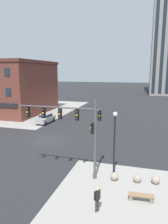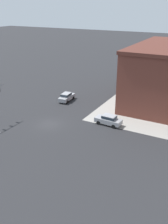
% 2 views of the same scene
% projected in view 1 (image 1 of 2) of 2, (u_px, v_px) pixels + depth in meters
% --- Properties ---
extents(ground_plane, '(320.00, 320.00, 0.00)m').
position_uv_depth(ground_plane, '(47.00, 140.00, 28.08)').
color(ground_plane, '#262628').
extents(sidewalk_far_corner, '(32.00, 32.00, 0.02)m').
position_uv_depth(sidewalk_far_corner, '(10.00, 108.00, 52.45)').
color(sidewalk_far_corner, gray).
rests_on(sidewalk_far_corner, ground).
extents(traffic_signal_main, '(7.24, 2.09, 6.79)m').
position_uv_depth(traffic_signal_main, '(75.00, 125.00, 17.84)').
color(traffic_signal_main, '#4C4C51').
rests_on(traffic_signal_main, ground).
extents(bollard_sphere_curb_a, '(0.68, 0.68, 0.68)m').
position_uv_depth(bollard_sphere_curb_a, '(114.00, 176.00, 17.69)').
color(bollard_sphere_curb_a, gray).
rests_on(bollard_sphere_curb_a, ground).
extents(bollard_sphere_curb_b, '(0.68, 0.68, 0.68)m').
position_uv_depth(bollard_sphere_curb_b, '(137.00, 178.00, 17.35)').
color(bollard_sphere_curb_b, gray).
rests_on(bollard_sphere_curb_b, ground).
extents(bollard_sphere_curb_c, '(0.68, 0.68, 0.68)m').
position_uv_depth(bollard_sphere_curb_c, '(156.00, 180.00, 17.12)').
color(bollard_sphere_curb_c, gray).
rests_on(bollard_sphere_curb_c, ground).
extents(bench_near_signal, '(1.82, 0.58, 0.49)m').
position_uv_depth(bench_near_signal, '(141.00, 197.00, 14.84)').
color(bench_near_signal, '#8E6B4C').
rests_on(bench_near_signal, ground).
extents(pedestrian_by_lamp, '(0.36, 0.47, 1.73)m').
position_uv_depth(pedestrian_by_lamp, '(97.00, 198.00, 13.57)').
color(pedestrian_by_lamp, '#333333').
rests_on(pedestrian_by_lamp, ground).
extents(street_lamp_corner_near, '(0.36, 0.36, 5.82)m').
position_uv_depth(street_lamp_corner_near, '(114.00, 138.00, 17.33)').
color(street_lamp_corner_near, black).
rests_on(street_lamp_corner_near, ground).
extents(car_main_northbound_far, '(2.06, 4.48, 1.68)m').
position_uv_depth(car_main_northbound_far, '(46.00, 118.00, 37.33)').
color(car_main_northbound_far, '#99999E').
rests_on(car_main_northbound_far, ground).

